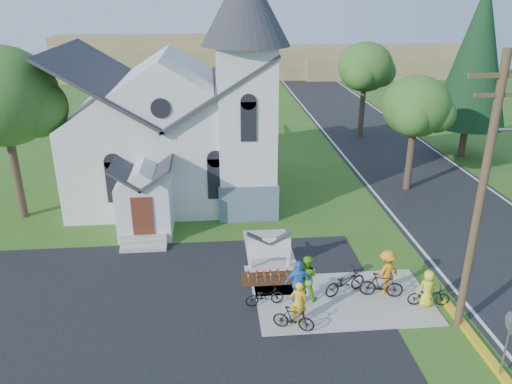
{
  "coord_description": "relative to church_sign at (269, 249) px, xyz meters",
  "views": [
    {
      "loc": [
        -3.56,
        -16.05,
        11.61
      ],
      "look_at": [
        -1.62,
        5.0,
        3.0
      ],
      "focal_mm": 35.0,
      "sensor_mm": 36.0,
      "label": 1
    }
  ],
  "objects": [
    {
      "name": "cyclist_2",
      "position": [
        0.83,
        -2.79,
        -0.04
      ],
      "size": [
        1.11,
        0.48,
        1.87
      ],
      "primitive_type": "imported",
      "rotation": [
        0.0,
        0.0,
        3.12
      ],
      "color": "#2B7DDB",
      "rests_on": "sidewalk"
    },
    {
      "name": "cyclist_4",
      "position": [
        5.8,
        -3.4,
        -0.2
      ],
      "size": [
        0.81,
        0.58,
        1.55
      ],
      "primitive_type": "imported",
      "rotation": [
        0.0,
        0.0,
        3.26
      ],
      "color": "yellow",
      "rests_on": "sidewalk"
    },
    {
      "name": "stop_sign",
      "position": [
        6.63,
        -7.4,
        0.75
      ],
      "size": [
        0.11,
        0.76,
        2.48
      ],
      "color": "gray",
      "rests_on": "ground"
    },
    {
      "name": "cyclist_3",
      "position": [
        4.53,
        -2.28,
        -0.04
      ],
      "size": [
        1.38,
        1.09,
        1.87
      ],
      "primitive_type": "imported",
      "rotation": [
        0.0,
        0.0,
        3.51
      ],
      "color": "orange",
      "rests_on": "sidewalk"
    },
    {
      "name": "tree_lot_corner",
      "position": [
        -12.8,
        6.8,
        5.58
      ],
      "size": [
        5.6,
        5.6,
        9.15
      ],
      "color": "#39271F",
      "rests_on": "ground"
    },
    {
      "name": "bike_2",
      "position": [
        2.85,
        -2.25,
        -0.47
      ],
      "size": [
        2.05,
        1.38,
        1.02
      ],
      "primitive_type": "imported",
      "rotation": [
        0.0,
        0.0,
        1.97
      ],
      "color": "black",
      "rests_on": "sidewalk"
    },
    {
      "name": "ground",
      "position": [
        1.2,
        -3.2,
        -1.03
      ],
      "size": [
        120.0,
        120.0,
        0.0
      ],
      "primitive_type": "plane",
      "color": "#325E1A",
      "rests_on": "ground"
    },
    {
      "name": "bike_4",
      "position": [
        5.9,
        -3.39,
        -0.55
      ],
      "size": [
        1.7,
        0.78,
        0.86
      ],
      "primitive_type": "imported",
      "rotation": [
        0.0,
        0.0,
        1.44
      ],
      "color": "black",
      "rests_on": "sidewalk"
    },
    {
      "name": "tree_road_near",
      "position": [
        9.7,
        8.8,
        4.18
      ],
      "size": [
        4.0,
        4.0,
        7.05
      ],
      "color": "#39271F",
      "rests_on": "ground"
    },
    {
      "name": "bike_0",
      "position": [
        -0.5,
        -2.77,
        -0.57
      ],
      "size": [
        1.59,
        0.72,
        0.81
      ],
      "primitive_type": "imported",
      "rotation": [
        0.0,
        0.0,
        1.7
      ],
      "color": "black",
      "rests_on": "sidewalk"
    },
    {
      "name": "cyclist_1",
      "position": [
        1.18,
        -2.5,
        -0.01
      ],
      "size": [
        1.11,
        0.97,
        1.93
      ],
      "primitive_type": "imported",
      "rotation": [
        0.0,
        0.0,
        2.85
      ],
      "color": "#6CC524",
      "rests_on": "sidewalk"
    },
    {
      "name": "tree_road_mid",
      "position": [
        10.2,
        20.8,
        4.75
      ],
      "size": [
        4.4,
        4.4,
        7.8
      ],
      "color": "#39271F",
      "rests_on": "ground"
    },
    {
      "name": "flower_bed",
      "position": [
        0.0,
        -0.9,
        -0.99
      ],
      "size": [
        2.6,
        1.1,
        0.07
      ],
      "primitive_type": "cube",
      "color": "#331D0D",
      "rests_on": "ground"
    },
    {
      "name": "road",
      "position": [
        11.2,
        11.8,
        -1.02
      ],
      "size": [
        8.0,
        90.0,
        0.02
      ],
      "primitive_type": "cube",
      "color": "black",
      "rests_on": "ground"
    },
    {
      "name": "church",
      "position": [
        -4.28,
        9.28,
        4.22
      ],
      "size": [
        12.35,
        12.0,
        13.0
      ],
      "color": "white",
      "rests_on": "ground"
    },
    {
      "name": "distant_hills",
      "position": [
        4.56,
        53.13,
        1.15
      ],
      "size": [
        61.0,
        10.0,
        5.6
      ],
      "color": "olive",
      "rests_on": "ground"
    },
    {
      "name": "conifer",
      "position": [
        16.2,
        14.8,
        6.36
      ],
      "size": [
        5.2,
        5.2,
        12.4
      ],
      "color": "#39271F",
      "rests_on": "ground"
    },
    {
      "name": "church_sign",
      "position": [
        0.0,
        0.0,
        0.0
      ],
      "size": [
        2.2,
        0.4,
        1.7
      ],
      "color": "gray",
      "rests_on": "ground"
    },
    {
      "name": "bike_3",
      "position": [
        4.24,
        -2.62,
        -0.45
      ],
      "size": [
        1.82,
        0.87,
        1.05
      ],
      "primitive_type": "imported",
      "rotation": [
        0.0,
        0.0,
        1.35
      ],
      "color": "black",
      "rests_on": "sidewalk"
    },
    {
      "name": "parking_lot",
      "position": [
        -5.8,
        -5.2,
        -1.02
      ],
      "size": [
        20.0,
        16.0,
        0.02
      ],
      "primitive_type": "cube",
      "color": "black",
      "rests_on": "ground"
    },
    {
      "name": "cyclist_0",
      "position": [
        0.61,
        -4.0,
        -0.11
      ],
      "size": [
        0.66,
        0.45,
        1.74
      ],
      "primitive_type": "imported",
      "rotation": [
        0.0,
        0.0,
        3.08
      ],
      "color": "yellow",
      "rests_on": "sidewalk"
    },
    {
      "name": "sidewalk",
      "position": [
        2.7,
        -2.7,
        -1.0
      ],
      "size": [
        7.0,
        4.0,
        0.05
      ],
      "primitive_type": "cube",
      "color": "gray",
      "rests_on": "ground"
    },
    {
      "name": "utility_pole",
      "position": [
        6.56,
        -4.7,
        4.38
      ],
      "size": [
        3.45,
        0.28,
        10.0
      ],
      "color": "#4B3725",
      "rests_on": "ground"
    },
    {
      "name": "bike_1",
      "position": [
        0.38,
        -4.4,
        -0.51
      ],
      "size": [
        1.61,
        0.98,
        0.93
      ],
      "primitive_type": "imported",
      "rotation": [
        0.0,
        0.0,
        1.19
      ],
      "color": "black",
      "rests_on": "sidewalk"
    }
  ]
}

